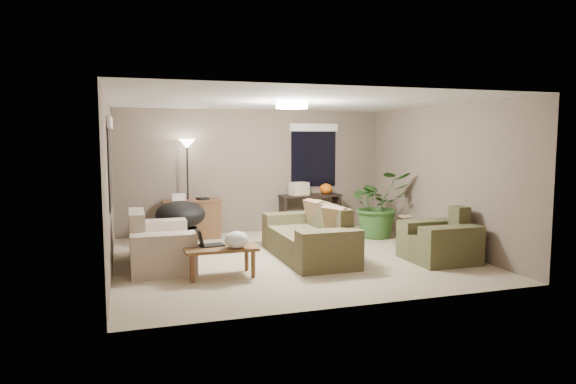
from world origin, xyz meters
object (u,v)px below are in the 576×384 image
object	(u,v)px
loveseat	(159,246)
console_table	(310,209)
papasan_chair	(181,219)
floor_lamp	(187,155)
desk	(192,219)
main_sofa	(310,239)
armchair	(440,242)
houseplant	(378,211)
coffee_table	(220,251)
cat_scratching_post	(406,231)

from	to	relation	value
loveseat	console_table	distance (m)	3.89
papasan_chair	floor_lamp	size ratio (longest dim) A/B	0.54
loveseat	floor_lamp	size ratio (longest dim) A/B	0.84
desk	console_table	world-z (taller)	same
main_sofa	armchair	bearing A→B (deg)	-25.12
loveseat	houseplant	xyz separation A→B (m)	(4.23, 1.03, 0.21)
armchair	desk	bearing A→B (deg)	138.96
houseplant	loveseat	bearing A→B (deg)	-166.36
coffee_table	cat_scratching_post	distance (m)	3.93
desk	houseplant	world-z (taller)	houseplant
main_sofa	floor_lamp	world-z (taller)	floor_lamp
coffee_table	houseplant	bearing A→B (deg)	28.96
desk	loveseat	bearing A→B (deg)	-110.72
console_table	papasan_chair	xyz separation A→B (m)	(-2.74, -0.66, 0.03)
main_sofa	floor_lamp	xyz separation A→B (m)	(-1.68, 2.27, 1.30)
loveseat	console_table	xyz separation A→B (m)	(3.23, 2.15, 0.14)
main_sofa	houseplant	world-z (taller)	houseplant
coffee_table	console_table	size ratio (longest dim) A/B	0.77
papasan_chair	cat_scratching_post	world-z (taller)	papasan_chair
main_sofa	loveseat	xyz separation A→B (m)	(-2.38, 0.16, 0.00)
loveseat	houseplant	size ratio (longest dim) A/B	1.23
coffee_table	desk	size ratio (longest dim) A/B	0.91
coffee_table	floor_lamp	distance (m)	3.24
console_table	houseplant	bearing A→B (deg)	-48.67
desk	floor_lamp	distance (m)	1.23
desk	cat_scratching_post	size ratio (longest dim) A/B	2.20
main_sofa	coffee_table	world-z (taller)	main_sofa
console_table	cat_scratching_post	bearing A→B (deg)	-54.23
desk	floor_lamp	bearing A→B (deg)	118.03
armchair	desk	distance (m)	4.61
loveseat	papasan_chair	world-z (taller)	loveseat
papasan_chair	loveseat	bearing A→B (deg)	-108.16
console_table	papasan_chair	size ratio (longest dim) A/B	1.26
main_sofa	console_table	xyz separation A→B (m)	(0.85, 2.31, 0.14)
papasan_chair	houseplant	world-z (taller)	houseplant
armchair	houseplant	xyz separation A→B (m)	(-0.01, 2.05, 0.21)
loveseat	console_table	world-z (taller)	loveseat
desk	console_table	xyz separation A→B (m)	(2.48, 0.15, 0.06)
desk	houseplant	xyz separation A→B (m)	(3.47, -0.98, 0.13)
armchair	papasan_chair	bearing A→B (deg)	146.10
floor_lamp	armchair	bearing A→B (deg)	-41.56
cat_scratching_post	houseplant	bearing A→B (deg)	113.20
coffee_table	cat_scratching_post	xyz separation A→B (m)	(3.71, 1.29, -0.14)
loveseat	desk	size ratio (longest dim) A/B	1.45
main_sofa	console_table	world-z (taller)	main_sofa
papasan_chair	houseplant	size ratio (longest dim) A/B	0.79
papasan_chair	coffee_table	bearing A→B (deg)	-82.94
armchair	houseplant	world-z (taller)	houseplant
armchair	desk	size ratio (longest dim) A/B	0.91
coffee_table	cat_scratching_post	bearing A→B (deg)	19.20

